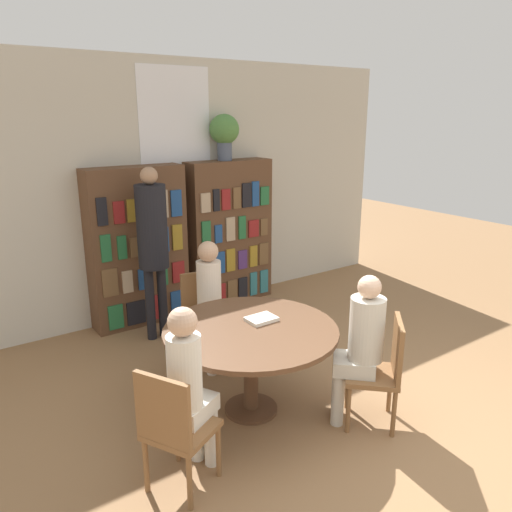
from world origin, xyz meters
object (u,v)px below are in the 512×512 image
reading_table (251,340)px  librarian_standing (152,235)px  chair_left_side (205,312)px  seated_reader_left (211,298)px  seated_reader_right (360,341)px  chair_near_camera (174,426)px  flower_vase (224,132)px  seated_reader_back (190,384)px  bookshelf_left (138,247)px  chair_far_side (382,367)px  bookshelf_right (229,233)px

reading_table → librarian_standing: bearing=91.2°
chair_left_side → seated_reader_left: bearing=90.0°
chair_left_side → reading_table: bearing=90.0°
seated_reader_right → librarian_standing: bearing=59.9°
seated_reader_right → chair_near_camera: bearing=129.9°
chair_near_camera → reading_table: bearing=90.0°
flower_vase → chair_near_camera: flower_vase is taller
chair_near_camera → seated_reader_back: size_ratio=0.71×
reading_table → seated_reader_left: bearing=81.5°
bookshelf_left → seated_reader_left: size_ratio=1.46×
reading_table → librarian_standing: 1.83m
chair_far_side → librarian_standing: size_ratio=0.47×
reading_table → seated_reader_left: seated_reader_left is taller
reading_table → seated_reader_left: 0.86m
reading_table → seated_reader_left: size_ratio=1.12×
bookshelf_right → librarian_standing: librarian_standing is taller
bookshelf_left → librarian_standing: bearing=-93.3°
seated_reader_back → bookshelf_left: bearing=136.7°
chair_left_side → seated_reader_right: size_ratio=0.72×
bookshelf_left → bookshelf_right: bearing=0.0°
bookshelf_left → librarian_standing: (-0.03, -0.50, 0.25)m
chair_near_camera → bookshelf_right: bearing=114.4°
reading_table → chair_near_camera: chair_near_camera is taller
bookshelf_left → reading_table: 2.27m
librarian_standing → reading_table: bearing=-88.8°
bookshelf_right → chair_left_side: bearing=-131.1°
bookshelf_left → chair_left_side: 1.31m
chair_far_side → seated_reader_back: (-1.49, 0.33, 0.20)m
chair_near_camera → chair_left_side: (1.07, 1.50, 0.00)m
bookshelf_right → chair_near_camera: bearing=-128.1°
chair_left_side → seated_reader_back: 1.70m
bookshelf_left → flower_vase: bearing=0.2°
chair_left_side → bookshelf_right: bearing=-122.6°
bookshelf_left → seated_reader_left: (0.13, -1.41, -0.21)m
reading_table → seated_reader_back: bearing=-152.5°
bookshelf_left → reading_table: bearing=-89.8°
seated_reader_left → librarian_standing: (-0.16, 0.91, 0.45)m
chair_left_side → chair_far_side: bearing=117.0°
librarian_standing → chair_near_camera: bearing=-111.6°
seated_reader_right → bookshelf_right: bearing=32.4°
seated_reader_right → bookshelf_left: bearing=56.7°
chair_far_side → seated_reader_back: 1.54m
seated_reader_left → bookshelf_left: bearing=-76.1°
bookshelf_left → librarian_standing: librarian_standing is taller
chair_left_side → bookshelf_left: bearing=-74.0°
seated_reader_back → librarian_standing: size_ratio=0.67×
chair_near_camera → seated_reader_back: 0.28m
seated_reader_left → seated_reader_right: bearing=117.1°
flower_vase → bookshelf_left: bearing=-179.8°
seated_reader_right → chair_left_side: bearing=60.2°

